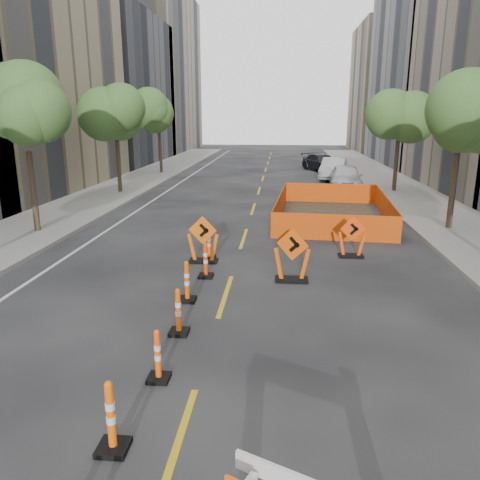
# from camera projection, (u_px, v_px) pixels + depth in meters

# --- Properties ---
(ground_plane) EXTENTS (140.00, 140.00, 0.00)m
(ground_plane) POSITION_uv_depth(u_px,v_px,m) (200.00, 375.00, 8.68)
(ground_plane) COLOR black
(sidewalk_left) EXTENTS (4.00, 90.00, 0.15)m
(sidewalk_left) POSITION_uv_depth(u_px,v_px,m) (48.00, 221.00, 20.98)
(sidewalk_left) COLOR gray
(sidewalk_left) RESTS_ON ground
(sidewalk_right) EXTENTS (4.00, 90.00, 0.15)m
(sidewalk_right) POSITION_uv_depth(u_px,v_px,m) (463.00, 229.00, 19.43)
(sidewalk_right) COLOR gray
(sidewalk_right) RESTS_ON ground
(bld_left_d) EXTENTS (12.00, 16.00, 14.00)m
(bld_left_d) POSITION_uv_depth(u_px,v_px,m) (96.00, 91.00, 46.05)
(bld_left_d) COLOR #4C4C51
(bld_left_d) RESTS_ON ground
(bld_left_e) EXTENTS (12.00, 20.00, 20.00)m
(bld_left_e) POSITION_uv_depth(u_px,v_px,m) (143.00, 73.00, 61.05)
(bld_left_e) COLOR gray
(bld_left_e) RESTS_ON ground
(bld_right_d) EXTENTS (12.00, 18.00, 20.00)m
(bld_right_d) POSITION_uv_depth(u_px,v_px,m) (453.00, 56.00, 43.31)
(bld_right_d) COLOR gray
(bld_right_d) RESTS_ON ground
(bld_right_e) EXTENTS (12.00, 14.00, 16.00)m
(bld_right_e) POSITION_uv_depth(u_px,v_px,m) (402.00, 89.00, 61.53)
(bld_right_e) COLOR tan
(bld_right_e) RESTS_ON ground
(tree_l_b) EXTENTS (2.80, 2.80, 5.95)m
(tree_l_b) POSITION_uv_depth(u_px,v_px,m) (25.00, 119.00, 17.86)
(tree_l_b) COLOR #382B1E
(tree_l_b) RESTS_ON ground
(tree_l_c) EXTENTS (2.80, 2.80, 5.95)m
(tree_l_c) POSITION_uv_depth(u_px,v_px,m) (116.00, 118.00, 27.48)
(tree_l_c) COLOR #382B1E
(tree_l_c) RESTS_ON ground
(tree_l_d) EXTENTS (2.80, 2.80, 5.95)m
(tree_l_d) POSITION_uv_depth(u_px,v_px,m) (159.00, 117.00, 37.10)
(tree_l_d) COLOR #382B1E
(tree_l_d) RESTS_ON ground
(tree_r_b) EXTENTS (2.80, 2.80, 5.95)m
(tree_r_b) POSITION_uv_depth(u_px,v_px,m) (461.00, 119.00, 18.33)
(tree_r_b) COLOR #382B1E
(tree_r_b) RESTS_ON ground
(tree_r_c) EXTENTS (2.80, 2.80, 5.95)m
(tree_r_c) POSITION_uv_depth(u_px,v_px,m) (400.00, 118.00, 27.95)
(tree_r_c) COLOR #382B1E
(tree_r_c) RESTS_ON ground
(channelizer_2) EXTENTS (0.44, 0.44, 1.12)m
(channelizer_2) POSITION_uv_depth(u_px,v_px,m) (111.00, 416.00, 6.59)
(channelizer_2) COLOR #F55A0A
(channelizer_2) RESTS_ON ground
(channelizer_3) EXTENTS (0.39, 0.39, 1.00)m
(channelizer_3) POSITION_uv_depth(u_px,v_px,m) (158.00, 355.00, 8.39)
(channelizer_3) COLOR #FD4D0A
(channelizer_3) RESTS_ON ground
(channelizer_4) EXTENTS (0.42, 0.42, 1.06)m
(channelizer_4) POSITION_uv_depth(u_px,v_px,m) (178.00, 311.00, 10.19)
(channelizer_4) COLOR #E35109
(channelizer_4) RESTS_ON ground
(channelizer_5) EXTENTS (0.43, 0.43, 1.09)m
(channelizer_5) POSITION_uv_depth(u_px,v_px,m) (187.00, 281.00, 12.00)
(channelizer_5) COLOR #D84E09
(channelizer_5) RESTS_ON ground
(channelizer_6) EXTENTS (0.43, 0.43, 1.08)m
(channelizer_6) POSITION_uv_depth(u_px,v_px,m) (206.00, 260.00, 13.78)
(channelizer_6) COLOR #EA3B09
(channelizer_6) RESTS_ON ground
(channelizer_7) EXTENTS (0.41, 0.41, 1.05)m
(channelizer_7) POSITION_uv_depth(u_px,v_px,m) (209.00, 244.00, 15.60)
(channelizer_7) COLOR #FF5E0A
(channelizer_7) RESTS_ON ground
(chevron_sign_left) EXTENTS (1.09, 0.72, 1.55)m
(chevron_sign_left) POSITION_uv_depth(u_px,v_px,m) (203.00, 239.00, 15.17)
(chevron_sign_left) COLOR #E25C09
(chevron_sign_left) RESTS_ON ground
(chevron_sign_center) EXTENTS (1.22, 0.98, 1.59)m
(chevron_sign_center) POSITION_uv_depth(u_px,v_px,m) (292.00, 255.00, 13.42)
(chevron_sign_center) COLOR #E55209
(chevron_sign_center) RESTS_ON ground
(chevron_sign_right) EXTENTS (1.00, 0.67, 1.41)m
(chevron_sign_right) POSITION_uv_depth(u_px,v_px,m) (352.00, 237.00, 15.75)
(chevron_sign_right) COLOR #FF430A
(chevron_sign_right) RESTS_ON ground
(safety_fence) EXTENTS (5.46, 8.62, 1.03)m
(safety_fence) POSITION_uv_depth(u_px,v_px,m) (332.00, 207.00, 21.79)
(safety_fence) COLOR #F4440C
(safety_fence) RESTS_ON ground
(parked_car_near) EXTENTS (2.25, 4.96, 1.65)m
(parked_car_near) POSITION_uv_depth(u_px,v_px,m) (346.00, 177.00, 29.80)
(parked_car_near) COLOR silver
(parked_car_near) RESTS_ON ground
(parked_car_mid) EXTENTS (2.61, 5.01, 1.57)m
(parked_car_mid) POSITION_uv_depth(u_px,v_px,m) (334.00, 169.00, 35.03)
(parked_car_mid) COLOR #ACABB1
(parked_car_mid) RESTS_ON ground
(parked_car_far) EXTENTS (3.85, 5.26, 1.42)m
(parked_car_far) POSITION_uv_depth(u_px,v_px,m) (322.00, 163.00, 40.30)
(parked_car_far) COLOR black
(parked_car_far) RESTS_ON ground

